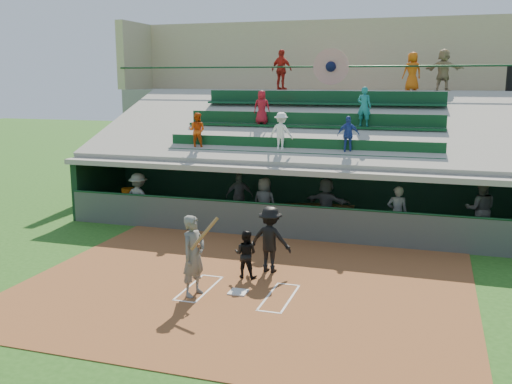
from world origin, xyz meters
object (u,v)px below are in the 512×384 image
(batter_at_plate, at_px, (194,255))
(white_table, at_px, (130,209))
(home_plate, at_px, (238,292))
(catcher, at_px, (246,254))
(water_cooler, at_px, (128,194))

(batter_at_plate, distance_m, white_table, 8.32)
(batter_at_plate, xyz_separation_m, white_table, (-5.35, 6.35, -0.63))
(home_plate, xyz_separation_m, catcher, (-0.18, 1.10, 0.61))
(home_plate, bearing_deg, catcher, 99.14)
(catcher, distance_m, white_table, 7.80)
(home_plate, xyz_separation_m, batter_at_plate, (-0.96, -0.44, 0.96))
(catcher, relative_size, water_cooler, 2.79)
(home_plate, relative_size, catcher, 0.34)
(white_table, bearing_deg, batter_at_plate, -31.26)
(batter_at_plate, height_order, catcher, batter_at_plate)
(home_plate, height_order, water_cooler, water_cooler)
(catcher, bearing_deg, home_plate, 100.55)
(home_plate, bearing_deg, water_cooler, 136.97)
(home_plate, bearing_deg, batter_at_plate, -155.55)
(home_plate, height_order, batter_at_plate, batter_at_plate)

